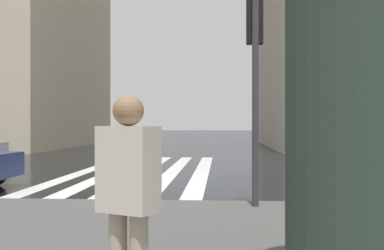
# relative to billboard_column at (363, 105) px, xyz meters

# --- Properties ---
(ground_plane) EXTENTS (220.00, 220.00, 0.00)m
(ground_plane) POSITION_rel_billboard_column_xyz_m (8.02, 3.37, -1.78)
(ground_plane) COLOR black
(zebra_crossing) EXTENTS (13.00, 4.50, 0.01)m
(zebra_crossing) POSITION_rel_billboard_column_xyz_m (12.02, 3.81, -1.78)
(zebra_crossing) COLOR silver
(zebra_crossing) RESTS_ON ground_plane
(billboard_column) EXTENTS (1.33, 1.33, 3.18)m
(billboard_column) POSITION_rel_billboard_column_xyz_m (0.00, 0.00, 0.00)
(billboard_column) COLOR #28382D
(billboard_column) RESTS_ON sidewalk_pavement
(traffic_signal_post) EXTENTS (0.44, 0.30, 3.80)m
(traffic_signal_post) POSITION_rel_billboard_column_xyz_m (4.56, 0.55, 1.10)
(traffic_signal_post) COLOR #333338
(traffic_signal_post) RESTS_ON sidewalk_pavement
(pedestrian_by_billboard) EXTENTS (0.38, 0.46, 1.68)m
(pedestrian_by_billboard) POSITION_rel_billboard_column_xyz_m (-0.69, 1.82, -0.64)
(pedestrian_by_billboard) COLOR beige
(pedestrian_by_billboard) RESTS_ON sidewalk_pavement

